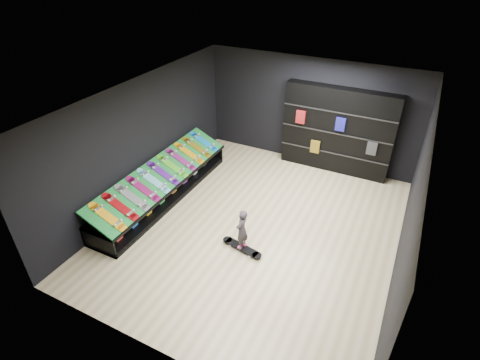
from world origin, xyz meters
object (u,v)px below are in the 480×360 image
at_px(display_rack, 163,189).
at_px(floor_skateboard, 242,248).
at_px(back_shelving, 337,131).
at_px(child, 242,237).

distance_m(display_rack, floor_skateboard, 2.75).
xyz_separation_m(display_rack, back_shelving, (3.43, 3.32, 0.93)).
bearing_deg(display_rack, child, -17.81).
distance_m(floor_skateboard, child, 0.32).
relative_size(display_rack, child, 8.03).
bearing_deg(display_rack, back_shelving, 44.11).
xyz_separation_m(floor_skateboard, child, (0.00, 0.00, 0.32)).
height_order(floor_skateboard, child, child).
distance_m(back_shelving, floor_skateboard, 4.39).
bearing_deg(back_shelving, floor_skateboard, -101.05).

